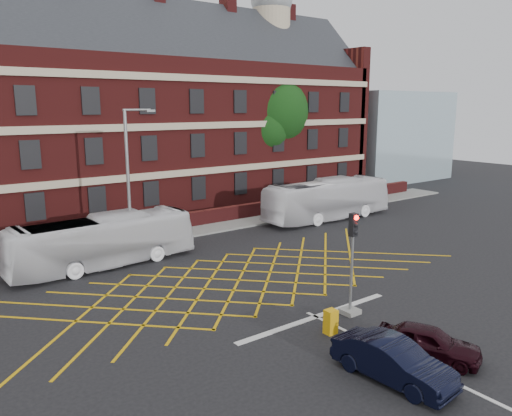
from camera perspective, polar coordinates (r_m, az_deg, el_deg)
ground at (r=23.48m, az=0.87°, el=-9.57°), size 120.00×120.00×0.00m
victorian_building at (r=41.59m, az=-18.07°, el=10.17°), size 51.00×12.17×20.40m
boundary_wall at (r=34.06m, az=-12.69°, el=-2.14°), size 56.00×0.50×1.10m
far_pavement at (r=33.30m, az=-11.94°, el=-3.30°), size 60.00×3.00×0.12m
glass_block at (r=61.07m, az=14.21°, el=8.00°), size 14.00×10.00×10.00m
box_junction_hatching at (r=24.99m, az=-1.98°, el=-8.22°), size 8.22×8.22×0.02m
stop_line at (r=21.04m, az=6.87°, el=-12.23°), size 8.00×0.30×0.02m
centre_line at (r=17.49m, az=22.57°, el=-18.34°), size 0.15×14.00×0.02m
bus_left at (r=27.87m, az=-17.11°, el=-3.66°), size 10.08×2.80×2.78m
bus_right at (r=38.06m, az=8.20°, el=0.97°), size 11.01×2.67×3.06m
car_navy at (r=16.89m, az=15.37°, el=-16.47°), size 1.70×4.07×1.31m
car_maroon at (r=18.52m, az=19.05°, el=-14.31°), size 2.72×3.72×1.18m
deciduous_tree at (r=45.70m, az=1.65°, el=10.39°), size 7.25×6.81×11.41m
traffic_light_near at (r=20.94m, az=10.86°, el=-7.33°), size 0.70×0.70×4.27m
street_lamp at (r=28.71m, az=-14.12°, el=-0.14°), size 2.25×1.00×8.32m
utility_cabinet at (r=19.55m, az=8.53°, el=-12.73°), size 0.45×0.39×0.94m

